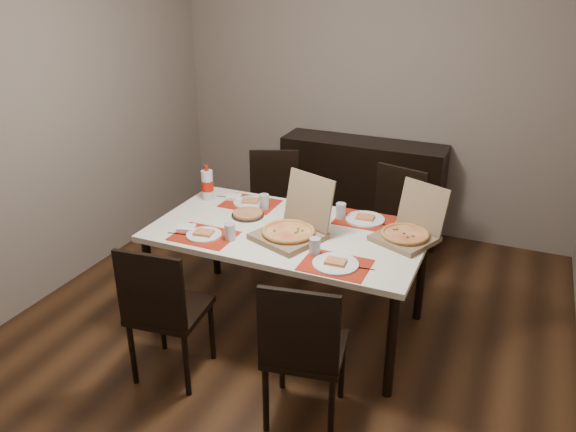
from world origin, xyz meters
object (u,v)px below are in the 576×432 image
(chair_far_left, at_px, (274,201))
(chair_far_right, at_px, (391,222))
(pizza_box_center, at_px, (292,229))
(dining_table, at_px, (288,239))
(chair_near_left, at_px, (163,308))
(dip_bowl, at_px, (308,222))
(chair_near_right, at_px, (303,348))
(soda_bottle, at_px, (207,185))
(sideboard, at_px, (361,187))

(chair_far_left, height_order, chair_far_right, same)
(chair_far_left, height_order, pizza_box_center, pizza_box_center)
(dining_table, bearing_deg, chair_near_left, -118.40)
(chair_far_left, xyz_separation_m, dip_bowl, (0.63, -0.80, 0.26))
(chair_near_right, height_order, soda_bottle, soda_bottle)
(dining_table, height_order, chair_near_left, chair_near_left)
(chair_near_left, xyz_separation_m, chair_far_right, (0.94, 1.75, 0.00))
(soda_bottle, bearing_deg, dining_table, -18.48)
(chair_near_right, bearing_deg, soda_bottle, 137.93)
(sideboard, height_order, pizza_box_center, pizza_box_center)
(chair_near_left, distance_m, chair_far_left, 1.77)
(dining_table, relative_size, chair_near_right, 1.94)
(chair_far_left, bearing_deg, dip_bowl, -51.75)
(chair_near_left, height_order, chair_far_left, same)
(sideboard, relative_size, dip_bowl, 11.23)
(sideboard, relative_size, chair_near_left, 1.61)
(soda_bottle, bearing_deg, chair_near_right, -42.07)
(dip_bowl, bearing_deg, chair_near_right, -69.82)
(dining_table, bearing_deg, chair_far_right, 62.01)
(sideboard, distance_m, dining_table, 1.73)
(soda_bottle, bearing_deg, chair_far_right, 27.85)
(sideboard, xyz_separation_m, pizza_box_center, (0.05, -1.80, 0.36))
(sideboard, distance_m, chair_near_left, 2.58)
(pizza_box_center, bearing_deg, chair_near_right, -62.96)
(chair_far_right, bearing_deg, sideboard, 121.19)
(chair_near_left, bearing_deg, chair_far_left, 93.06)
(pizza_box_center, relative_size, soda_bottle, 1.99)
(chair_near_right, distance_m, chair_far_right, 1.77)
(chair_near_left, bearing_deg, sideboard, 79.67)
(chair_far_right, height_order, soda_bottle, soda_bottle)
(chair_near_right, xyz_separation_m, chair_far_left, (-0.99, 1.79, 0.00))
(dining_table, distance_m, chair_far_right, 1.06)
(sideboard, distance_m, chair_far_left, 0.95)
(dining_table, relative_size, chair_far_right, 1.94)
(chair_far_right, bearing_deg, chair_far_left, 179.05)
(dining_table, height_order, chair_far_left, chair_far_left)
(chair_far_right, height_order, dip_bowl, chair_far_right)
(chair_far_right, bearing_deg, dining_table, -117.99)
(chair_near_left, bearing_deg, dining_table, 61.60)
(chair_near_right, xyz_separation_m, dip_bowl, (-0.36, 0.99, 0.26))
(pizza_box_center, bearing_deg, soda_bottle, 157.21)
(dining_table, relative_size, pizza_box_center, 3.37)
(chair_far_right, distance_m, soda_bottle, 1.47)
(pizza_box_center, bearing_deg, chair_far_right, 67.56)
(chair_far_right, height_order, pizza_box_center, pizza_box_center)
(dining_table, relative_size, dip_bowl, 13.48)
(chair_far_right, distance_m, dip_bowl, 0.92)
(chair_near_left, relative_size, chair_near_right, 1.00)
(sideboard, height_order, dining_table, sideboard)
(chair_near_right, xyz_separation_m, soda_bottle, (-1.22, 1.10, 0.35))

